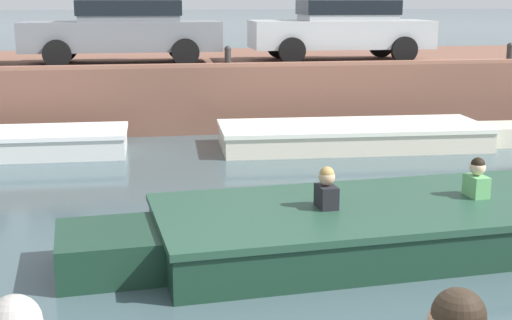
# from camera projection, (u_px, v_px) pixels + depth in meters

# --- Properties ---
(ground_plane) EXTENTS (400.00, 400.00, 0.00)m
(ground_plane) POSITION_uv_depth(u_px,v_px,m) (244.00, 221.00, 9.48)
(ground_plane) COLOR #3D5156
(far_quay_wall) EXTENTS (60.00, 6.00, 1.46)m
(far_quay_wall) POSITION_uv_depth(u_px,v_px,m) (190.00, 86.00, 18.17)
(far_quay_wall) COLOR brown
(far_quay_wall) RESTS_ON ground
(far_wall_coping) EXTENTS (60.00, 0.24, 0.08)m
(far_wall_coping) POSITION_uv_depth(u_px,v_px,m) (199.00, 65.00, 15.23)
(far_wall_coping) COLOR #925F4C
(far_wall_coping) RESTS_ON far_quay_wall
(boat_moored_central_cream) EXTENTS (6.30, 2.11, 0.46)m
(boat_moored_central_cream) POSITION_uv_depth(u_px,v_px,m) (364.00, 136.00, 14.16)
(boat_moored_central_cream) COLOR silver
(boat_moored_central_cream) RESTS_ON ground
(motorboat_passing) EXTENTS (6.81, 2.69, 1.02)m
(motorboat_passing) POSITION_uv_depth(u_px,v_px,m) (370.00, 226.00, 8.39)
(motorboat_passing) COLOR #193828
(motorboat_passing) RESTS_ON ground
(car_left_inner_grey) EXTENTS (4.37, 1.99, 1.54)m
(car_left_inner_grey) POSITION_uv_depth(u_px,v_px,m) (125.00, 26.00, 15.94)
(car_left_inner_grey) COLOR slate
(car_left_inner_grey) RESTS_ON far_quay_wall
(car_centre_silver) EXTENTS (4.24, 1.99, 1.54)m
(car_centre_silver) POSITION_uv_depth(u_px,v_px,m) (342.00, 24.00, 16.76)
(car_centre_silver) COLOR #B7BABC
(car_centre_silver) RESTS_ON far_quay_wall
(mooring_bollard_mid) EXTENTS (0.15, 0.15, 0.44)m
(mooring_bollard_mid) POSITION_uv_depth(u_px,v_px,m) (228.00, 55.00, 15.41)
(mooring_bollard_mid) COLOR #2D2B28
(mooring_bollard_mid) RESTS_ON far_quay_wall
(mooring_bollard_east) EXTENTS (0.15, 0.15, 0.44)m
(mooring_bollard_east) POSITION_uv_depth(u_px,v_px,m) (510.00, 52.00, 16.47)
(mooring_bollard_east) COLOR #2D2B28
(mooring_bollard_east) RESTS_ON far_quay_wall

